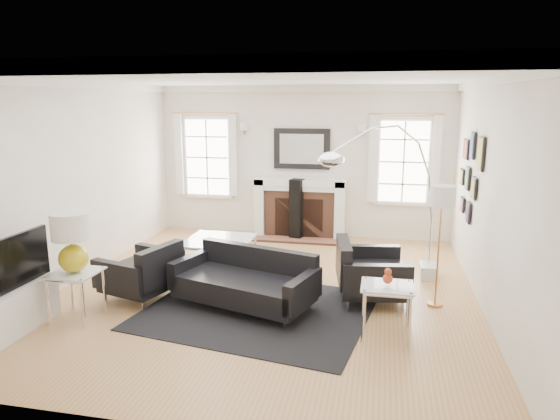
% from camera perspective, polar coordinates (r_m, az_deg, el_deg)
% --- Properties ---
extents(floor, '(6.00, 6.00, 0.00)m').
position_cam_1_polar(floor, '(6.86, -1.62, -9.13)').
color(floor, '#AC7D48').
rests_on(floor, ground).
extents(back_wall, '(5.50, 0.04, 2.80)m').
position_cam_1_polar(back_wall, '(9.40, 2.53, 5.51)').
color(back_wall, white).
rests_on(back_wall, floor).
extents(front_wall, '(5.50, 0.04, 2.80)m').
position_cam_1_polar(front_wall, '(3.70, -12.47, -5.31)').
color(front_wall, white).
rests_on(front_wall, floor).
extents(left_wall, '(0.04, 6.00, 2.80)m').
position_cam_1_polar(left_wall, '(7.60, -22.36, 3.00)').
color(left_wall, white).
rests_on(left_wall, floor).
extents(right_wall, '(0.04, 6.00, 2.80)m').
position_cam_1_polar(right_wall, '(6.44, 22.87, 1.44)').
color(right_wall, white).
rests_on(right_wall, floor).
extents(ceiling, '(5.50, 6.00, 0.02)m').
position_cam_1_polar(ceiling, '(6.40, -1.78, 14.93)').
color(ceiling, white).
rests_on(ceiling, back_wall).
extents(crown_molding, '(5.50, 6.00, 0.12)m').
position_cam_1_polar(crown_molding, '(6.39, -1.77, 14.39)').
color(crown_molding, white).
rests_on(crown_molding, back_wall).
extents(fireplace, '(1.70, 0.69, 1.11)m').
position_cam_1_polar(fireplace, '(9.33, 2.28, 0.12)').
color(fireplace, white).
rests_on(fireplace, floor).
extents(mantel_mirror, '(1.05, 0.07, 0.75)m').
position_cam_1_polar(mantel_mirror, '(9.33, 2.50, 7.00)').
color(mantel_mirror, black).
rests_on(mantel_mirror, back_wall).
extents(window_left, '(1.24, 0.15, 1.62)m').
position_cam_1_polar(window_left, '(9.80, -8.31, 6.01)').
color(window_left, white).
rests_on(window_left, back_wall).
extents(window_right, '(1.24, 0.15, 1.62)m').
position_cam_1_polar(window_right, '(9.23, 13.95, 5.40)').
color(window_right, white).
rests_on(window_right, back_wall).
extents(gallery_wall, '(0.04, 1.73, 1.29)m').
position_cam_1_polar(gallery_wall, '(7.67, 20.91, 4.20)').
color(gallery_wall, black).
rests_on(gallery_wall, right_wall).
extents(tv_unit, '(0.35, 1.00, 1.09)m').
position_cam_1_polar(tv_unit, '(6.36, -27.79, -9.19)').
color(tv_unit, white).
rests_on(tv_unit, floor).
extents(area_rug, '(2.95, 2.59, 0.01)m').
position_cam_1_polar(area_rug, '(6.24, -2.56, -11.33)').
color(area_rug, black).
rests_on(area_rug, floor).
extents(sofa, '(1.92, 1.28, 0.57)m').
position_cam_1_polar(sofa, '(6.27, -3.85, -8.18)').
color(sofa, black).
rests_on(sofa, floor).
extents(armchair_left, '(1.01, 1.08, 0.60)m').
position_cam_1_polar(armchair_left, '(6.73, -15.30, -6.94)').
color(armchair_left, black).
rests_on(armchair_left, floor).
extents(armchair_right, '(0.99, 1.07, 0.64)m').
position_cam_1_polar(armchair_right, '(6.51, 9.97, -7.15)').
color(armchair_right, black).
rests_on(armchair_right, floor).
extents(coffee_table, '(0.99, 0.99, 0.44)m').
position_cam_1_polar(coffee_table, '(7.72, -6.98, -3.58)').
color(coffee_table, silver).
rests_on(coffee_table, floor).
extents(side_table_left, '(0.52, 0.52, 0.58)m').
position_cam_1_polar(side_table_left, '(6.30, -22.33, -7.50)').
color(side_table_left, silver).
rests_on(side_table_left, floor).
extents(nesting_table, '(0.55, 0.46, 0.60)m').
position_cam_1_polar(nesting_table, '(5.49, 12.11, -9.61)').
color(nesting_table, silver).
rests_on(nesting_table, floor).
extents(gourd_lamp, '(0.44, 0.44, 0.70)m').
position_cam_1_polar(gourd_lamp, '(6.16, -22.72, -3.00)').
color(gourd_lamp, gold).
rests_on(gourd_lamp, side_table_left).
extents(orange_vase, '(0.11, 0.11, 0.17)m').
position_cam_1_polar(orange_vase, '(5.41, 12.21, -7.49)').
color(orange_vase, '#B73B17').
rests_on(orange_vase, nesting_table).
extents(arc_floor_lamp, '(1.62, 1.50, 2.29)m').
position_cam_1_polar(arc_floor_lamp, '(6.74, 11.90, 1.20)').
color(arc_floor_lamp, white).
rests_on(arc_floor_lamp, floor).
extents(stick_floor_lamp, '(0.31, 0.31, 1.52)m').
position_cam_1_polar(stick_floor_lamp, '(6.30, 18.03, 0.84)').
color(stick_floor_lamp, '#C98645').
rests_on(stick_floor_lamp, floor).
extents(speaker_tower, '(0.27, 0.27, 1.12)m').
position_cam_1_polar(speaker_tower, '(9.20, 1.93, 0.07)').
color(speaker_tower, black).
rests_on(speaker_tower, floor).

